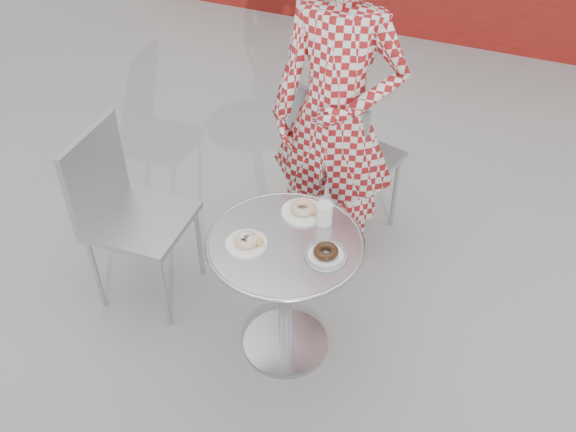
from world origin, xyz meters
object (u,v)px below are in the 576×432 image
at_px(chair_far, 345,189).
at_px(plate_near, 247,242).
at_px(bistro_table, 285,269).
at_px(plate_checker, 326,254).
at_px(plate_far, 303,210).
at_px(seated_person, 337,117).
at_px(milk_cup, 324,213).
at_px(chair_left, 145,249).

relative_size(chair_far, plate_near, 5.57).
distance_m(bistro_table, plate_checker, 0.26).
bearing_deg(bistro_table, plate_far, 89.72).
relative_size(chair_far, plate_checker, 5.48).
height_order(bistro_table, seated_person, seated_person).
distance_m(plate_far, milk_cup, 0.12).
bearing_deg(plate_near, chair_far, 83.60).
distance_m(bistro_table, milk_cup, 0.30).
distance_m(bistro_table, chair_far, 0.93).
bearing_deg(plate_far, seated_person, 93.46).
bearing_deg(chair_left, plate_far, -84.02).
bearing_deg(plate_near, seated_person, 82.04).
bearing_deg(plate_checker, bistro_table, 173.98).
distance_m(chair_far, plate_near, 1.06).
height_order(plate_far, plate_near, plate_far).
bearing_deg(milk_cup, bistro_table, -121.87).
bearing_deg(plate_near, plate_far, 63.99).
bearing_deg(milk_cup, plate_checker, -67.47).
distance_m(bistro_table, plate_far, 0.27).
bearing_deg(plate_checker, seated_person, 106.99).
relative_size(plate_near, plate_checker, 0.98).
height_order(bistro_table, chair_left, chair_left).
bearing_deg(milk_cup, seated_person, 104.82).
xyz_separation_m(plate_far, plate_checker, (0.19, -0.22, -0.00)).
distance_m(chair_left, plate_checker, 1.06).
bearing_deg(plate_checker, plate_near, -169.09).
relative_size(chair_left, plate_far, 5.00).
height_order(bistro_table, milk_cup, milk_cup).
bearing_deg(milk_cup, plate_near, -133.69).
bearing_deg(chair_left, chair_far, -45.90).
distance_m(chair_left, seated_person, 1.15).
xyz_separation_m(bistro_table, plate_far, (0.00, 0.20, 0.18)).
xyz_separation_m(chair_left, seated_person, (0.76, 0.61, 0.59)).
relative_size(chair_left, plate_near, 5.32).
relative_size(chair_far, milk_cup, 8.03).
height_order(seated_person, plate_far, seated_person).
xyz_separation_m(seated_person, milk_cup, (0.14, -0.51, -0.15)).
relative_size(bistro_table, chair_left, 0.73).
relative_size(seated_person, plate_near, 10.14).
xyz_separation_m(plate_far, plate_near, (-0.14, -0.28, -0.00)).
xyz_separation_m(chair_far, plate_near, (-0.11, -0.98, 0.40)).
bearing_deg(plate_near, milk_cup, 46.31).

